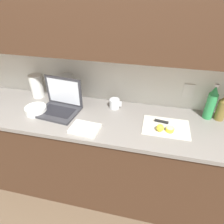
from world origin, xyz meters
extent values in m
plane|color=brown|center=(0.00, 0.00, 0.00)|extent=(12.00, 12.00, 0.00)
cube|color=white|center=(0.00, 0.34, 1.30)|extent=(5.20, 0.06, 2.60)
cube|color=white|center=(-0.38, 0.30, 1.11)|extent=(0.09, 0.01, 0.12)
cube|color=white|center=(0.71, 0.30, 1.11)|extent=(0.09, 0.01, 0.12)
cube|color=#472D1E|center=(0.00, 0.15, 1.77)|extent=(4.42, 0.32, 0.70)
cube|color=#472D1E|center=(0.00, 0.00, 0.45)|extent=(2.43, 0.57, 0.90)
cube|color=gray|center=(0.00, 0.00, 0.91)|extent=(2.50, 0.61, 0.03)
cube|color=#9EA3A8|center=(-1.00, 0.03, 0.85)|extent=(0.38, 0.40, 0.16)
cube|color=#333338|center=(-0.36, -0.02, 0.94)|extent=(0.36, 0.31, 0.02)
cube|color=black|center=(-0.36, -0.02, 0.95)|extent=(0.29, 0.19, 0.00)
cube|color=#333338|center=(-0.35, 0.11, 1.08)|extent=(0.34, 0.05, 0.27)
cube|color=white|center=(-0.35, 0.11, 1.08)|extent=(0.30, 0.04, 0.22)
cube|color=silver|center=(0.55, -0.01, 0.94)|extent=(0.36, 0.25, 0.01)
cube|color=silver|center=(0.64, 0.01, 0.94)|extent=(0.15, 0.06, 0.00)
cylinder|color=black|center=(0.51, 0.03, 0.95)|extent=(0.11, 0.04, 0.02)
cylinder|color=yellow|center=(0.58, -0.07, 0.95)|extent=(0.06, 0.06, 0.03)
cylinder|color=#F4EAA3|center=(0.58, -0.07, 0.97)|extent=(0.05, 0.05, 0.00)
sphere|color=yellow|center=(0.50, -0.08, 0.97)|extent=(0.06, 0.06, 0.06)
cylinder|color=#2D934C|center=(0.88, 0.20, 1.04)|extent=(0.07, 0.07, 0.22)
cone|color=#2D934C|center=(0.88, 0.20, 1.19)|extent=(0.07, 0.07, 0.07)
cylinder|color=white|center=(0.88, 0.20, 1.23)|extent=(0.03, 0.03, 0.02)
cylinder|color=olive|center=(0.97, 0.20, 1.02)|extent=(0.08, 0.08, 0.17)
cylinder|color=silver|center=(0.10, 0.18, 0.97)|extent=(0.09, 0.09, 0.09)
cube|color=silver|center=(0.15, 0.18, 0.98)|extent=(0.02, 0.01, 0.05)
cylinder|color=white|center=(-0.55, -0.05, 0.96)|extent=(0.18, 0.18, 0.06)
cylinder|color=white|center=(-0.68, 0.22, 1.04)|extent=(0.12, 0.12, 0.22)
cube|color=silver|center=(-0.06, -0.18, 0.94)|extent=(0.23, 0.18, 0.02)
camera|label=1|loc=(0.41, -1.31, 1.91)|focal=32.00mm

